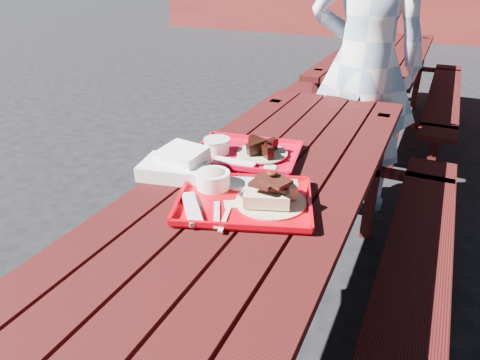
{
  "coord_description": "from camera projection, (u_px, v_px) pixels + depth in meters",
  "views": [
    {
      "loc": [
        0.53,
        -1.27,
        1.45
      ],
      "look_at": [
        0.0,
        -0.15,
        0.82
      ],
      "focal_mm": 32.0,
      "sensor_mm": 36.0,
      "label": 1
    }
  ],
  "objects": [
    {
      "name": "ground",
      "position": [
        254.0,
        331.0,
        1.89
      ],
      "size": [
        60.0,
        60.0,
        0.0
      ],
      "primitive_type": "plane",
      "color": "black",
      "rests_on": "ground"
    },
    {
      "name": "picnic_table_near",
      "position": [
        257.0,
        224.0,
        1.63
      ],
      "size": [
        1.41,
        2.4,
        0.75
      ],
      "color": "#430C0F",
      "rests_on": "ground"
    },
    {
      "name": "picnic_table_far",
      "position": [
        378.0,
        72.0,
        3.89
      ],
      "size": [
        1.41,
        2.4,
        0.75
      ],
      "color": "#430C0F",
      "rests_on": "ground"
    },
    {
      "name": "near_tray",
      "position": [
        245.0,
        192.0,
        1.4
      ],
      "size": [
        0.52,
        0.46,
        0.14
      ],
      "color": "red",
      "rests_on": "picnic_table_near"
    },
    {
      "name": "far_tray",
      "position": [
        244.0,
        152.0,
        1.73
      ],
      "size": [
        0.46,
        0.39,
        0.07
      ],
      "color": "red",
      "rests_on": "picnic_table_near"
    },
    {
      "name": "white_cloth",
      "position": [
        177.0,
        165.0,
        1.57
      ],
      "size": [
        0.27,
        0.22,
        0.1
      ],
      "color": "white",
      "rests_on": "picnic_table_near"
    },
    {
      "name": "person",
      "position": [
        364.0,
        64.0,
        2.52
      ],
      "size": [
        0.71,
        0.5,
        1.84
      ],
      "primitive_type": "imported",
      "rotation": [
        0.0,
        0.0,
        3.24
      ],
      "color": "#97B3D3",
      "rests_on": "ground"
    }
  ]
}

